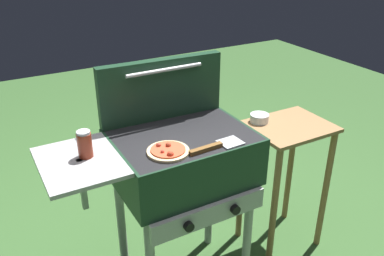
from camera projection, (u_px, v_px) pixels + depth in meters
The scene contains 7 objects.
grill at pixel (181, 162), 1.94m from camera, with size 0.96×0.53×0.90m.
grill_lid_open at pixel (161, 89), 1.98m from camera, with size 0.63×0.09×0.30m.
pizza_pepperoni at pixel (168, 151), 1.72m from camera, with size 0.18×0.18×0.04m.
sauce_jar at pixel (85, 144), 1.67m from camera, with size 0.06×0.06×0.12m.
spatula at pixel (216, 146), 1.77m from camera, with size 0.26×0.09×0.02m.
prep_table at pixel (286, 162), 2.32m from camera, with size 0.44×0.36×0.79m.
topping_bowl_near at pixel (259, 118), 2.25m from camera, with size 0.10×0.10×0.04m.
Camera 1 is at (-0.78, -1.49, 1.75)m, focal length 38.28 mm.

